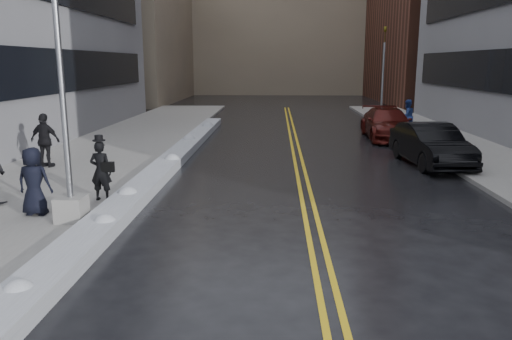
# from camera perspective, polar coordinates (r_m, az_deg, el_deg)

# --- Properties ---
(ground) EXTENTS (160.00, 160.00, 0.00)m
(ground) POSITION_cam_1_polar(r_m,az_deg,el_deg) (10.19, -6.93, -10.27)
(ground) COLOR black
(ground) RESTS_ON ground
(sidewalk_west) EXTENTS (5.50, 50.00, 0.15)m
(sidewalk_west) POSITION_cam_1_polar(r_m,az_deg,el_deg) (20.99, -18.19, 1.12)
(sidewalk_west) COLOR gray
(sidewalk_west) RESTS_ON ground
(sidewalk_east) EXTENTS (4.00, 50.00, 0.15)m
(sidewalk_east) POSITION_cam_1_polar(r_m,az_deg,el_deg) (21.39, 25.45, 0.73)
(sidewalk_east) COLOR gray
(sidewalk_east) RESTS_ON ground
(lane_line_left) EXTENTS (0.12, 50.00, 0.01)m
(lane_line_left) POSITION_cam_1_polar(r_m,az_deg,el_deg) (19.69, 4.50, 0.79)
(lane_line_left) COLOR gold
(lane_line_left) RESTS_ON ground
(lane_line_right) EXTENTS (0.12, 50.00, 0.01)m
(lane_line_right) POSITION_cam_1_polar(r_m,az_deg,el_deg) (19.70, 5.37, 0.78)
(lane_line_right) COLOR gold
(lane_line_right) RESTS_ON ground
(snow_ridge) EXTENTS (0.90, 30.00, 0.34)m
(snow_ridge) POSITION_cam_1_polar(r_m,az_deg,el_deg) (18.14, -10.59, 0.17)
(snow_ridge) COLOR silver
(snow_ridge) RESTS_ON ground
(building_west_far) EXTENTS (14.00, 22.00, 18.00)m
(building_west_far) POSITION_cam_1_polar(r_m,az_deg,el_deg) (56.20, -16.10, 16.93)
(building_west_far) COLOR gray
(building_west_far) RESTS_ON ground
(building_far) EXTENTS (36.00, 16.00, 22.00)m
(building_far) POSITION_cam_1_polar(r_m,az_deg,el_deg) (69.66, 2.79, 18.01)
(building_far) COLOR gray
(building_far) RESTS_ON ground
(lamppost) EXTENTS (0.65, 0.65, 7.62)m
(lamppost) POSITION_cam_1_polar(r_m,az_deg,el_deg) (12.38, -21.04, 5.14)
(lamppost) COLOR gray
(lamppost) RESTS_ON sidewalk_west
(fire_hydrant) EXTENTS (0.26, 0.26, 0.73)m
(fire_hydrant) POSITION_cam_1_polar(r_m,az_deg,el_deg) (20.93, 23.05, 2.04)
(fire_hydrant) COLOR maroon
(fire_hydrant) RESTS_ON sidewalk_east
(traffic_signal) EXTENTS (0.16, 0.20, 6.00)m
(traffic_signal) POSITION_cam_1_polar(r_m,az_deg,el_deg) (34.00, 14.32, 10.99)
(traffic_signal) COLOR gray
(traffic_signal) RESTS_ON sidewalk_east
(pedestrian_fedora) EXTENTS (0.64, 0.45, 1.66)m
(pedestrian_fedora) POSITION_cam_1_polar(r_m,az_deg,el_deg) (14.29, -17.30, -0.09)
(pedestrian_fedora) COLOR black
(pedestrian_fedora) RESTS_ON sidewalk_west
(pedestrian_c) EXTENTS (0.85, 0.57, 1.71)m
(pedestrian_c) POSITION_cam_1_polar(r_m,az_deg,el_deg) (13.49, -24.05, -1.20)
(pedestrian_c) COLOR black
(pedestrian_c) RESTS_ON sidewalk_west
(pedestrian_d) EXTENTS (1.22, 0.70, 1.96)m
(pedestrian_d) POSITION_cam_1_polar(r_m,az_deg,el_deg) (19.58, -22.95, 3.14)
(pedestrian_d) COLOR black
(pedestrian_d) RESTS_ON sidewalk_west
(pedestrian_east) EXTENTS (1.07, 0.96, 1.80)m
(pedestrian_east) POSITION_cam_1_polar(r_m,az_deg,el_deg) (28.28, 16.87, 5.90)
(pedestrian_east) COLOR navy
(pedestrian_east) RESTS_ON sidewalk_east
(car_black) EXTENTS (2.16, 5.03, 1.61)m
(car_black) POSITION_cam_1_polar(r_m,az_deg,el_deg) (20.19, 19.35, 2.73)
(car_black) COLOR black
(car_black) RESTS_ON ground
(car_maroon) EXTENTS (2.34, 5.50, 1.58)m
(car_maroon) POSITION_cam_1_polar(r_m,az_deg,el_deg) (26.73, 14.78, 5.13)
(car_maroon) COLOR #450E0B
(car_maroon) RESTS_ON ground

